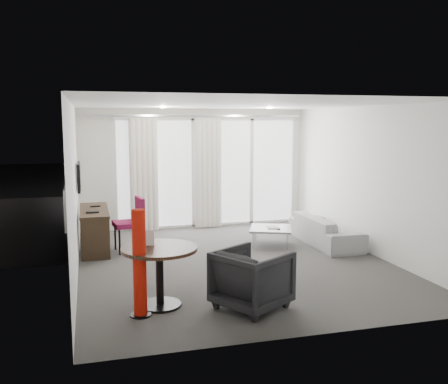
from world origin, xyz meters
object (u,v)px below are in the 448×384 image
object	(u,v)px
desk	(95,230)
desk_chair	(128,225)
round_table	(160,277)
rattan_chair_b	(250,191)
red_lamp	(140,263)
coffee_table	(271,236)
rattan_chair_a	(219,194)
tub_armchair	(252,279)
sofa	(326,230)

from	to	relation	value
desk	desk_chair	size ratio (longest dim) A/B	1.63
round_table	rattan_chair_b	distance (m)	7.38
desk_chair	red_lamp	distance (m)	3.12
desk_chair	round_table	size ratio (longest dim) A/B	1.02
desk_chair	red_lamp	world-z (taller)	red_lamp
desk	desk_chair	bearing A→B (deg)	-25.76
desk	red_lamp	world-z (taller)	red_lamp
desk_chair	red_lamp	size ratio (longest dim) A/B	0.75
desk	coffee_table	size ratio (longest dim) A/B	2.09
coffee_table	rattan_chair_a	size ratio (longest dim) A/B	0.90
round_table	coffee_table	bearing A→B (deg)	46.16
round_table	red_lamp	distance (m)	0.46
round_table	tub_armchair	world-z (taller)	round_table
desk_chair	rattan_chair_a	world-z (taller)	desk_chair
red_lamp	desk_chair	bearing A→B (deg)	87.94
tub_armchair	coffee_table	distance (m)	3.24
tub_armchair	desk_chair	bearing A→B (deg)	-9.88
rattan_chair_b	desk_chair	bearing A→B (deg)	-132.03
desk	sofa	world-z (taller)	desk
rattan_chair_b	rattan_chair_a	bearing A→B (deg)	-179.22
tub_armchair	rattan_chair_a	xyz separation A→B (m)	(1.42, 6.93, 0.05)
desk_chair	red_lamp	bearing A→B (deg)	-99.86
desk	sofa	size ratio (longest dim) A/B	0.85
desk	rattan_chair_a	size ratio (longest dim) A/B	1.88
desk_chair	coffee_table	world-z (taller)	desk_chair
red_lamp	tub_armchair	size ratio (longest dim) A/B	1.59
desk	tub_armchair	bearing A→B (deg)	-62.09
tub_armchair	round_table	bearing A→B (deg)	40.53
desk	rattan_chair_b	bearing A→B (deg)	39.75
desk_chair	tub_armchair	size ratio (longest dim) A/B	1.19
red_lamp	rattan_chair_b	size ratio (longest dim) A/B	1.42
desk_chair	round_table	distance (m)	2.86
sofa	desk	bearing A→B (deg)	80.03
rattan_chair_b	round_table	bearing A→B (deg)	-115.59
rattan_chair_b	coffee_table	bearing A→B (deg)	-101.16
coffee_table	sofa	bearing A→B (deg)	-9.80
sofa	rattan_chair_a	size ratio (longest dim) A/B	2.20
tub_armchair	sofa	size ratio (longest dim) A/B	0.44
tub_armchair	coffee_table	xyz separation A→B (m)	(1.36, 2.93, -0.20)
tub_armchair	sofa	distance (m)	3.65
coffee_table	desk_chair	bearing A→B (deg)	173.79
desk_chair	rattan_chair_b	xyz separation A→B (m)	(3.53, 3.70, -0.03)
desk_chair	sofa	world-z (taller)	desk_chair
sofa	rattan_chair_b	distance (m)	4.18
desk_chair	round_table	bearing A→B (deg)	-94.55
round_table	coffee_table	world-z (taller)	round_table
coffee_table	rattan_chair_b	xyz separation A→B (m)	(0.90, 3.99, 0.29)
rattan_chair_a	round_table	bearing A→B (deg)	-127.84
desk_chair	coffee_table	bearing A→B (deg)	-14.01
desk	round_table	bearing A→B (deg)	-76.63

